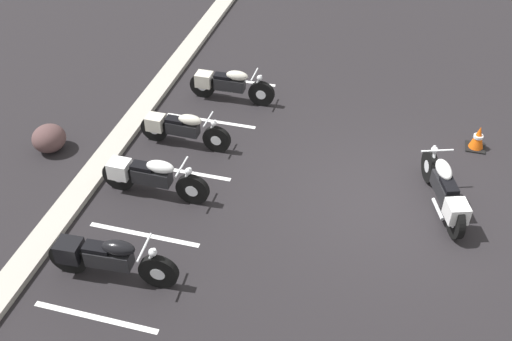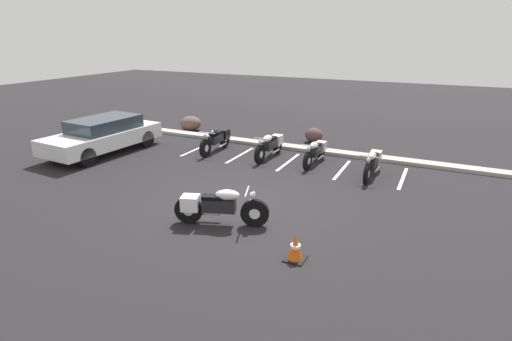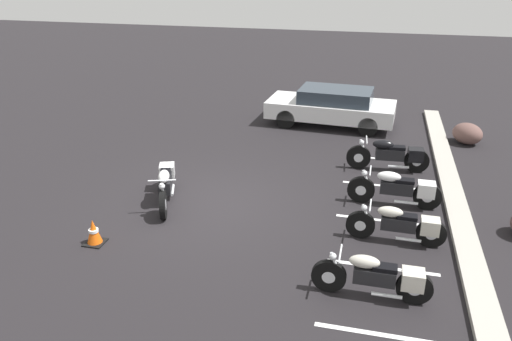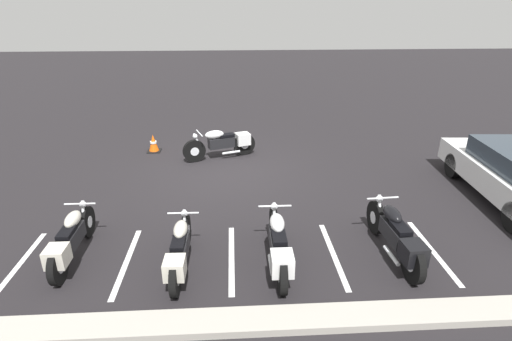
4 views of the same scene
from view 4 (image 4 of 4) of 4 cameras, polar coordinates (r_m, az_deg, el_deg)
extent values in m
plane|color=black|center=(11.01, -4.52, -0.09)|extent=(60.00, 60.00, 0.00)
cylinder|color=black|center=(11.65, -8.81, 2.77)|extent=(0.66, 0.33, 0.66)
cylinder|color=silver|center=(11.65, -8.81, 2.77)|extent=(0.28, 0.20, 0.25)
cylinder|color=black|center=(12.08, -1.68, 3.77)|extent=(0.66, 0.33, 0.66)
cylinder|color=silver|center=(12.08, -1.68, 3.77)|extent=(0.28, 0.20, 0.25)
cube|color=black|center=(11.81, -4.98, 4.00)|extent=(0.81, 0.51, 0.30)
ellipsoid|color=white|center=(11.67, -5.96, 5.13)|extent=(0.61, 0.43, 0.24)
cube|color=black|center=(11.79, -4.23, 5.03)|extent=(0.49, 0.37, 0.08)
cube|color=white|center=(12.00, -1.92, 4.55)|extent=(0.49, 0.47, 0.34)
cylinder|color=silver|center=(11.59, -8.31, 4.06)|extent=(0.27, 0.14, 0.53)
cylinder|color=silver|center=(11.53, -8.10, 5.32)|extent=(0.24, 0.60, 0.04)
sphere|color=silver|center=(11.52, -8.70, 4.86)|extent=(0.14, 0.14, 0.14)
cylinder|color=silver|center=(11.85, -3.57, 2.60)|extent=(0.54, 0.25, 0.07)
cylinder|color=black|center=(8.36, 16.74, -6.42)|extent=(0.16, 0.67, 0.66)
cylinder|color=silver|center=(8.36, 16.74, -6.42)|extent=(0.14, 0.26, 0.25)
cylinder|color=black|center=(7.19, 21.53, -12.32)|extent=(0.16, 0.67, 0.66)
cylinder|color=silver|center=(7.19, 21.53, -12.32)|extent=(0.14, 0.26, 0.25)
cube|color=black|center=(7.64, 19.23, -8.39)|extent=(0.33, 0.78, 0.30)
ellipsoid|color=black|center=(7.67, 18.87, -5.91)|extent=(0.29, 0.58, 0.24)
cube|color=black|center=(7.41, 19.98, -7.73)|extent=(0.27, 0.45, 0.08)
cube|color=black|center=(7.13, 21.56, -10.91)|extent=(0.38, 0.42, 0.34)
cylinder|color=silver|center=(8.14, 17.27, -5.23)|extent=(0.08, 0.27, 0.53)
cylinder|color=silver|center=(7.98, 17.65, -3.77)|extent=(0.62, 0.07, 0.04)
sphere|color=silver|center=(8.12, 17.22, -3.88)|extent=(0.14, 0.14, 0.14)
cylinder|color=silver|center=(7.55, 18.76, -11.41)|extent=(0.10, 0.55, 0.07)
cylinder|color=black|center=(7.77, 2.53, -7.81)|extent=(0.12, 0.65, 0.65)
cylinder|color=silver|center=(7.77, 2.53, -7.81)|extent=(0.13, 0.25, 0.25)
cylinder|color=black|center=(6.52, 3.77, -14.62)|extent=(0.12, 0.65, 0.65)
cylinder|color=silver|center=(6.52, 3.77, -14.62)|extent=(0.13, 0.25, 0.25)
cube|color=black|center=(7.01, 3.15, -10.14)|extent=(0.28, 0.75, 0.29)
ellipsoid|color=white|center=(7.03, 3.04, -7.47)|extent=(0.26, 0.55, 0.23)
cube|color=black|center=(6.76, 3.33, -9.52)|extent=(0.24, 0.43, 0.08)
cube|color=white|center=(6.45, 3.76, -13.11)|extent=(0.36, 0.39, 0.33)
cylinder|color=silver|center=(7.54, 2.64, -6.60)|extent=(0.06, 0.26, 0.52)
cylinder|color=silver|center=(7.36, 2.72, -5.10)|extent=(0.61, 0.04, 0.04)
sphere|color=silver|center=(7.51, 2.62, -5.18)|extent=(0.14, 0.14, 0.14)
cylinder|color=silver|center=(6.96, 2.15, -13.29)|extent=(0.07, 0.54, 0.07)
cylinder|color=black|center=(7.74, -9.96, -8.49)|extent=(0.12, 0.60, 0.60)
cylinder|color=silver|center=(7.74, -9.96, -8.49)|extent=(0.12, 0.23, 0.23)
cylinder|color=black|center=(6.59, -11.49, -14.87)|extent=(0.12, 0.60, 0.60)
cylinder|color=silver|center=(6.59, -11.49, -14.87)|extent=(0.12, 0.23, 0.23)
cube|color=black|center=(7.04, -10.79, -10.71)|extent=(0.27, 0.70, 0.27)
ellipsoid|color=beige|center=(7.06, -10.73, -8.24)|extent=(0.25, 0.51, 0.22)
cube|color=black|center=(6.81, -11.07, -10.15)|extent=(0.23, 0.40, 0.07)
cube|color=beige|center=(6.53, -11.54, -13.49)|extent=(0.33, 0.37, 0.31)
cylinder|color=silver|center=(7.53, -10.18, -7.38)|extent=(0.06, 0.24, 0.48)
cylinder|color=silver|center=(7.36, -10.36, -6.00)|extent=(0.56, 0.04, 0.03)
sphere|color=silver|center=(7.50, -10.21, -6.06)|extent=(0.13, 0.13, 0.13)
cylinder|color=silver|center=(7.03, -11.93, -13.57)|extent=(0.07, 0.50, 0.06)
cylinder|color=black|center=(8.57, -22.98, -6.76)|extent=(0.11, 0.61, 0.61)
cylinder|color=silver|center=(8.57, -22.98, -6.76)|extent=(0.12, 0.23, 0.23)
cylinder|color=black|center=(7.44, -26.45, -12.17)|extent=(0.11, 0.61, 0.61)
cylinder|color=silver|center=(7.44, -26.45, -12.17)|extent=(0.12, 0.23, 0.23)
cube|color=black|center=(7.89, -24.86, -8.59)|extent=(0.26, 0.71, 0.28)
ellipsoid|color=beige|center=(7.92, -24.71, -6.34)|extent=(0.24, 0.52, 0.22)
cube|color=black|center=(7.67, -25.49, -8.00)|extent=(0.22, 0.41, 0.07)
cube|color=beige|center=(7.39, -26.55, -10.90)|extent=(0.34, 0.37, 0.32)
cylinder|color=silver|center=(8.37, -23.47, -5.68)|extent=(0.06, 0.24, 0.50)
cylinder|color=silver|center=(8.22, -23.85, -4.38)|extent=(0.58, 0.03, 0.03)
sphere|color=silver|center=(8.35, -23.51, -4.46)|extent=(0.13, 0.13, 0.13)
cylinder|color=silver|center=(7.90, -25.99, -11.15)|extent=(0.07, 0.51, 0.07)
cylinder|color=black|center=(11.73, 26.44, 0.64)|extent=(0.26, 0.65, 0.64)
cube|color=#A8A399|center=(6.13, -5.29, -20.84)|extent=(18.00, 0.50, 0.12)
cube|color=black|center=(12.84, -14.33, 2.74)|extent=(0.40, 0.40, 0.03)
cone|color=#EA590F|center=(12.76, -14.44, 3.82)|extent=(0.32, 0.32, 0.54)
cylinder|color=white|center=(12.75, -14.45, 3.93)|extent=(0.20, 0.20, 0.06)
cube|color=white|center=(8.29, 23.92, -10.44)|extent=(0.10, 2.10, 0.00)
cube|color=white|center=(7.65, 11.01, -11.66)|extent=(0.10, 2.10, 0.00)
cube|color=white|center=(7.43, -3.52, -12.35)|extent=(0.10, 2.10, 0.00)
cube|color=white|center=(7.69, -18.00, -12.26)|extent=(0.10, 2.10, 0.00)
cube|color=white|center=(8.37, -30.79, -11.56)|extent=(0.10, 2.10, 0.00)
camera|label=1|loc=(13.63, 43.75, 31.81)|focal=42.00mm
camera|label=2|loc=(18.95, -19.29, 21.55)|focal=28.00mm
camera|label=3|loc=(12.23, -64.94, 16.14)|focal=35.00mm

